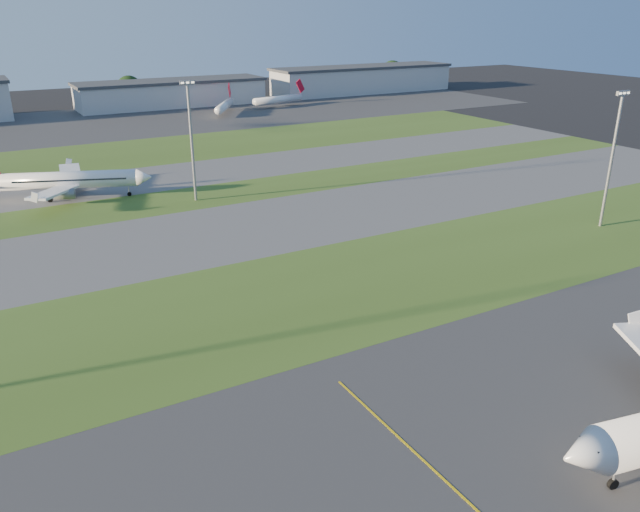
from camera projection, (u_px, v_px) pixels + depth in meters
grass_strip_a at (226, 315)px, 86.18m from camera, size 300.00×34.00×0.01m
taxiway_a at (159, 243)px, 112.90m from camera, size 300.00×32.00×0.01m
grass_strip_b at (126, 208)px, 133.14m from camera, size 300.00×18.00×0.01m
taxiway_b at (104, 185)px, 150.95m from camera, size 300.00×26.00×0.01m
grass_strip_c at (79, 158)px, 177.67m from camera, size 300.00×40.00×0.01m
apron_far at (50, 127)px, 226.25m from camera, size 400.00×80.00×0.01m
airliner_taxiing at (65, 181)px, 138.38m from camera, size 35.70×30.24×11.69m
mini_jet_near at (225, 106)px, 253.46m from camera, size 16.58×25.20×9.48m
mini_jet_far at (279, 99)px, 271.51m from camera, size 28.16×9.39×9.48m
light_mast_centre at (191, 134)px, 132.96m from camera, size 3.20×0.70×25.80m
light_mast_east at (613, 151)px, 116.49m from camera, size 3.20×0.70×25.80m
hangar_east at (172, 93)px, 273.67m from camera, size 81.60×23.00×11.20m
hangar_far_east at (363, 79)px, 319.13m from camera, size 96.90×23.00×13.20m
tree_mid_east at (129, 89)px, 277.70m from camera, size 11.55×11.55×12.60m
tree_east at (282, 82)px, 310.69m from camera, size 10.45×10.45×11.40m
tree_far_east at (392, 72)px, 345.53m from camera, size 12.65×12.65×13.80m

